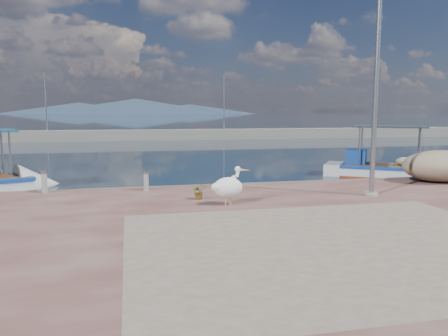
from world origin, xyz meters
TOP-DOWN VIEW (x-y plane):
  - ground at (0.00, 0.00)m, footprint 1400.00×1400.00m
  - quay at (0.00, -6.00)m, footprint 44.00×22.00m
  - quay_patch at (1.00, -3.00)m, footprint 9.00×7.00m
  - breakwater at (-0.00, 40.00)m, footprint 120.00×2.20m
  - mountains at (4.39, 650.00)m, footprint 370.00×280.00m
  - boat_right at (9.47, 8.31)m, footprint 6.38×5.29m
  - pelican at (-0.41, 1.32)m, footprint 1.23×0.70m
  - lamp_post at (4.65, 1.76)m, footprint 0.44×0.96m
  - bollard_near at (-2.75, 4.28)m, footprint 0.23×0.23m
  - bollard_far at (-6.22, 4.60)m, footprint 0.26×0.26m
  - potted_plant at (-1.14, 2.36)m, footprint 0.55×0.52m
  - net_pile_c at (8.99, 3.83)m, footprint 3.22×2.30m

SIDE VIEW (x-z plane):
  - ground at x=0.00m, z-range 0.00..0.00m
  - boat_right at x=9.47m, z-range -1.28..1.76m
  - quay at x=0.00m, z-range 0.00..0.50m
  - quay_patch at x=1.00m, z-range 0.50..0.51m
  - breakwater at x=0.00m, z-range -3.15..4.35m
  - potted_plant at x=-1.14m, z-range 0.50..0.99m
  - bollard_near at x=-2.75m, z-range 0.53..1.21m
  - bollard_far at x=-6.22m, z-range 0.53..1.31m
  - pelican at x=-0.41m, z-range 0.47..1.64m
  - net_pile_c at x=8.99m, z-range 0.50..1.76m
  - lamp_post at x=4.65m, z-range 0.30..7.30m
  - mountains at x=4.39m, z-range -1.49..20.51m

